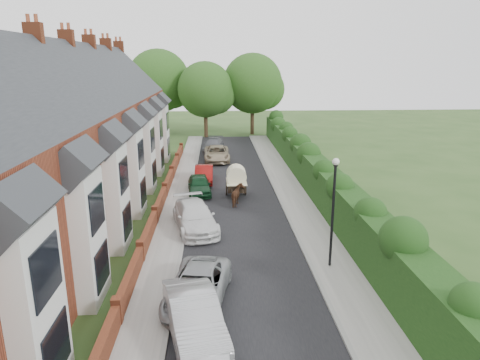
{
  "coord_description": "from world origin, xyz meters",
  "views": [
    {
      "loc": [
        -1.73,
        -13.66,
        9.14
      ],
      "look_at": [
        -0.32,
        11.41,
        2.2
      ],
      "focal_mm": 32.0,
      "sensor_mm": 36.0,
      "label": 1
    }
  ],
  "objects_px": {
    "car_silver_b": "(198,287)",
    "car_silver_a": "(194,317)",
    "car_white": "(195,217)",
    "car_green": "(199,185)",
    "lamppost": "(334,199)",
    "horse": "(238,195)",
    "horse_cart": "(236,179)",
    "car_beige": "(217,154)",
    "car_grey": "(213,145)",
    "car_red": "(204,174)"
  },
  "relations": [
    {
      "from": "car_silver_b",
      "to": "car_white",
      "type": "relative_size",
      "value": 0.92
    },
    {
      "from": "car_beige",
      "to": "horse",
      "type": "xyz_separation_m",
      "value": [
        1.31,
        -13.33,
        -0.02
      ]
    },
    {
      "from": "car_red",
      "to": "horse_cart",
      "type": "distance_m",
      "value": 4.74
    },
    {
      "from": "car_grey",
      "to": "lamppost",
      "type": "bearing_deg",
      "value": -72.14
    },
    {
      "from": "horse_cart",
      "to": "car_grey",
      "type": "bearing_deg",
      "value": 95.87
    },
    {
      "from": "lamppost",
      "to": "car_silver_b",
      "type": "distance_m",
      "value": 6.99
    },
    {
      "from": "car_beige",
      "to": "car_grey",
      "type": "height_order",
      "value": "car_beige"
    },
    {
      "from": "car_beige",
      "to": "horse_cart",
      "type": "height_order",
      "value": "horse_cart"
    },
    {
      "from": "horse",
      "to": "car_beige",
      "type": "bearing_deg",
      "value": -74.08
    },
    {
      "from": "car_white",
      "to": "car_beige",
      "type": "distance_m",
      "value": 17.37
    },
    {
      "from": "lamppost",
      "to": "horse_cart",
      "type": "distance_m",
      "value": 11.64
    },
    {
      "from": "car_silver_b",
      "to": "car_silver_a",
      "type": "bearing_deg",
      "value": -81.95
    },
    {
      "from": "car_silver_a",
      "to": "car_red",
      "type": "relative_size",
      "value": 1.18
    },
    {
      "from": "car_red",
      "to": "car_white",
      "type": "bearing_deg",
      "value": -91.53
    },
    {
      "from": "car_beige",
      "to": "horse",
      "type": "distance_m",
      "value": 13.4
    },
    {
      "from": "lamppost",
      "to": "car_silver_a",
      "type": "distance_m",
      "value": 8.08
    },
    {
      "from": "horse_cart",
      "to": "car_green",
      "type": "bearing_deg",
      "value": 158.36
    },
    {
      "from": "car_silver_a",
      "to": "horse_cart",
      "type": "bearing_deg",
      "value": 68.27
    },
    {
      "from": "horse",
      "to": "horse_cart",
      "type": "height_order",
      "value": "horse_cart"
    },
    {
      "from": "car_silver_b",
      "to": "car_beige",
      "type": "distance_m",
      "value": 25.0
    },
    {
      "from": "car_silver_b",
      "to": "horse_cart",
      "type": "height_order",
      "value": "horse_cart"
    },
    {
      "from": "car_white",
      "to": "horse_cart",
      "type": "bearing_deg",
      "value": 53.04
    },
    {
      "from": "car_silver_a",
      "to": "car_grey",
      "type": "relative_size",
      "value": 1.0
    },
    {
      "from": "car_green",
      "to": "car_red",
      "type": "bearing_deg",
      "value": 80.41
    },
    {
      "from": "car_silver_b",
      "to": "car_beige",
      "type": "xyz_separation_m",
      "value": [
        0.84,
        24.98,
        0.05
      ]
    },
    {
      "from": "car_white",
      "to": "car_green",
      "type": "distance_m",
      "value": 6.81
    },
    {
      "from": "car_green",
      "to": "horse",
      "type": "xyz_separation_m",
      "value": [
        2.62,
        -2.82,
        0.02
      ]
    },
    {
      "from": "car_white",
      "to": "car_green",
      "type": "height_order",
      "value": "car_white"
    },
    {
      "from": "car_white",
      "to": "car_grey",
      "type": "height_order",
      "value": "car_white"
    },
    {
      "from": "car_beige",
      "to": "car_grey",
      "type": "distance_m",
      "value": 4.6
    },
    {
      "from": "car_green",
      "to": "horse",
      "type": "relative_size",
      "value": 2.39
    },
    {
      "from": "car_red",
      "to": "car_beige",
      "type": "distance_m",
      "value": 7.57
    },
    {
      "from": "lamppost",
      "to": "horse",
      "type": "bearing_deg",
      "value": 112.67
    },
    {
      "from": "horse_cart",
      "to": "lamppost",
      "type": "bearing_deg",
      "value": -70.75
    },
    {
      "from": "lamppost",
      "to": "car_green",
      "type": "height_order",
      "value": "lamppost"
    },
    {
      "from": "car_red",
      "to": "car_grey",
      "type": "height_order",
      "value": "car_grey"
    },
    {
      "from": "car_silver_b",
      "to": "car_green",
      "type": "xyz_separation_m",
      "value": [
        -0.47,
        14.46,
        0.01
      ]
    },
    {
      "from": "car_beige",
      "to": "car_white",
      "type": "bearing_deg",
      "value": -95.51
    },
    {
      "from": "car_silver_a",
      "to": "car_grey",
      "type": "bearing_deg",
      "value": 75.3
    },
    {
      "from": "lamppost",
      "to": "car_green",
      "type": "xyz_separation_m",
      "value": [
        -6.4,
        11.86,
        -2.63
      ]
    },
    {
      "from": "lamppost",
      "to": "car_silver_a",
      "type": "bearing_deg",
      "value": -141.14
    },
    {
      "from": "car_green",
      "to": "car_beige",
      "type": "bearing_deg",
      "value": 78.29
    },
    {
      "from": "car_white",
      "to": "horse",
      "type": "distance_m",
      "value": 4.78
    },
    {
      "from": "car_red",
      "to": "lamppost",
      "type": "bearing_deg",
      "value": -67.6
    },
    {
      "from": "car_green",
      "to": "car_silver_a",
      "type": "bearing_deg",
      "value": -93.16
    },
    {
      "from": "lamppost",
      "to": "horse_cart",
      "type": "xyz_separation_m",
      "value": [
        -3.78,
        10.83,
        -1.99
      ]
    },
    {
      "from": "horse",
      "to": "car_green",
      "type": "bearing_deg",
      "value": -36.76
    },
    {
      "from": "car_silver_b",
      "to": "car_red",
      "type": "xyz_separation_m",
      "value": [
        -0.21,
        17.49,
        -0.01
      ]
    },
    {
      "from": "car_silver_a",
      "to": "car_red",
      "type": "bearing_deg",
      "value": 76.74
    },
    {
      "from": "horse_cart",
      "to": "car_beige",
      "type": "bearing_deg",
      "value": 96.48
    }
  ]
}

